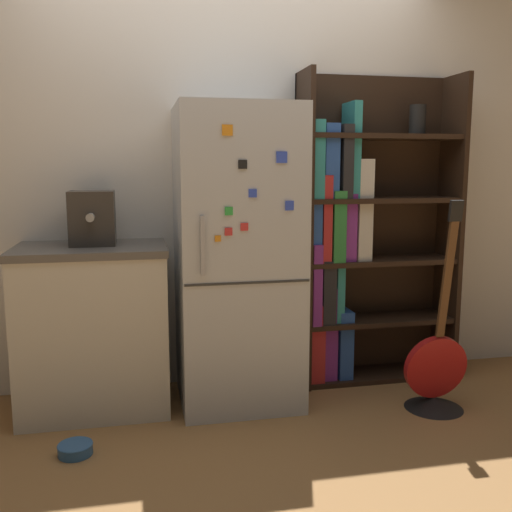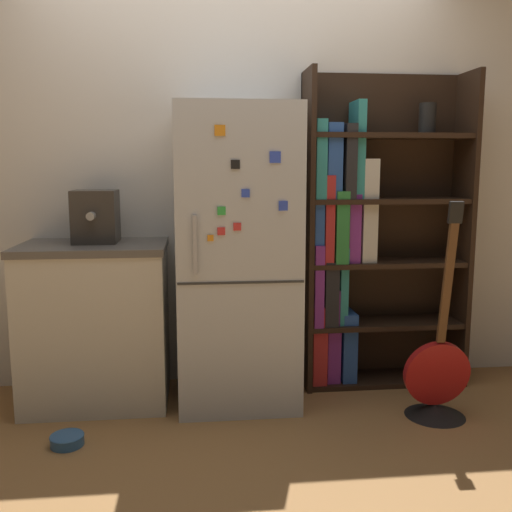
{
  "view_description": "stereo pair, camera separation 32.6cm",
  "coord_description": "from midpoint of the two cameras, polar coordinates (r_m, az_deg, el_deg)",
  "views": [
    {
      "loc": [
        -0.55,
        -3.0,
        1.34
      ],
      "look_at": [
        0.11,
        0.15,
        0.84
      ],
      "focal_mm": 40.0,
      "sensor_mm": 36.0,
      "label": 1
    },
    {
      "loc": [
        -0.23,
        -3.05,
        1.34
      ],
      "look_at": [
        0.11,
        0.15,
        0.84
      ],
      "focal_mm": 40.0,
      "sensor_mm": 36.0,
      "label": 2
    }
  ],
  "objects": [
    {
      "name": "ground_plane",
      "position": [
        3.33,
        -4.31,
        -14.83
      ],
      "size": [
        16.0,
        16.0,
        0.0
      ],
      "primitive_type": "plane",
      "color": "#A87542"
    },
    {
      "name": "bookshelf",
      "position": [
        3.58,
        7.18,
        1.53
      ],
      "size": [
        1.0,
        0.32,
        1.9
      ],
      "color": "black",
      "rests_on": "ground_plane"
    },
    {
      "name": "wall_back",
      "position": [
        3.53,
        -5.59,
        8.19
      ],
      "size": [
        8.0,
        0.05,
        2.6
      ],
      "color": "white",
      "rests_on": "ground_plane"
    },
    {
      "name": "guitar",
      "position": [
        3.35,
        14.82,
        -11.9
      ],
      "size": [
        0.36,
        0.32,
        1.17
      ],
      "color": "black",
      "rests_on": "ground_plane"
    },
    {
      "name": "pet_bowl",
      "position": [
        3.0,
        -20.79,
        -17.62
      ],
      "size": [
        0.16,
        0.16,
        0.05
      ],
      "color": "#3366A5",
      "rests_on": "ground_plane"
    },
    {
      "name": "refrigerator",
      "position": [
        3.22,
        -4.79,
        -0.14
      ],
      "size": [
        0.67,
        0.66,
        1.67
      ],
      "color": "silver",
      "rests_on": "ground_plane"
    },
    {
      "name": "espresso_machine",
      "position": [
        3.29,
        -18.81,
        3.62
      ],
      "size": [
        0.24,
        0.3,
        0.29
      ],
      "color": "#38332D",
      "rests_on": "kitchen_counter"
    },
    {
      "name": "kitchen_counter",
      "position": [
        3.34,
        -18.62,
        -6.84
      ],
      "size": [
        0.81,
        0.58,
        0.92
      ],
      "color": "beige",
      "rests_on": "ground_plane"
    }
  ]
}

